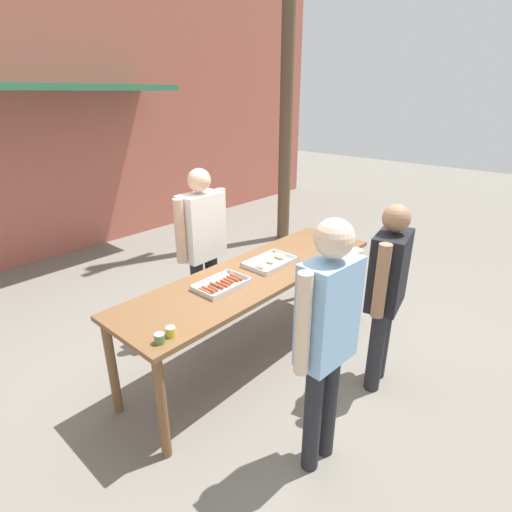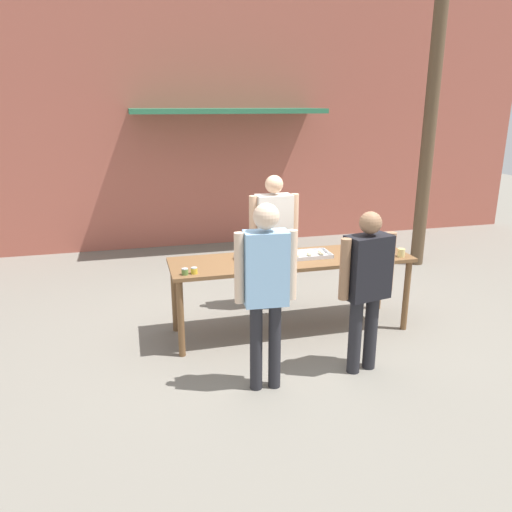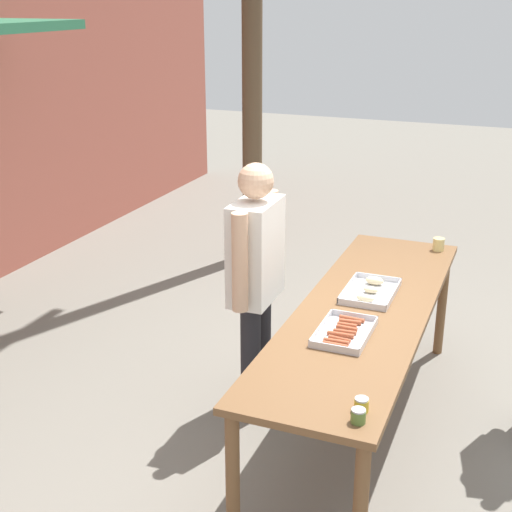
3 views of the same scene
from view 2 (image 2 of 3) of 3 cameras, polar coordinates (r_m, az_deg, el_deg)
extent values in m
plane|color=slate|center=(5.87, 3.91, -8.38)|extent=(24.00, 24.00, 0.00)
cube|color=#A85647|center=(9.18, -3.95, 15.32)|extent=(12.00, 0.12, 4.50)
cube|color=#2D704C|center=(8.64, -3.26, 16.23)|extent=(3.20, 1.00, 0.08)
cube|color=brown|center=(5.56, 4.08, -0.44)|extent=(2.69, 0.76, 0.04)
cylinder|color=brown|center=(5.17, -8.60, -7.13)|extent=(0.07, 0.07, 0.83)
cylinder|color=brown|center=(5.96, 16.78, -4.36)|extent=(0.07, 0.07, 0.83)
cylinder|color=brown|center=(5.75, -9.29, -4.63)|extent=(0.07, 0.07, 0.83)
cylinder|color=brown|center=(6.47, 13.96, -2.44)|extent=(0.07, 0.07, 0.83)
cube|color=silver|center=(5.46, 0.00, -0.46)|extent=(0.44, 0.28, 0.01)
cube|color=silver|center=(5.32, 0.37, -0.67)|extent=(0.44, 0.01, 0.03)
cube|color=silver|center=(5.58, -0.35, 0.15)|extent=(0.44, 0.01, 0.03)
cube|color=silver|center=(5.40, -2.22, -0.42)|extent=(0.01, 0.28, 0.03)
cube|color=silver|center=(5.51, 2.18, -0.08)|extent=(0.01, 0.28, 0.03)
cylinder|color=#A34C2D|center=(5.41, -1.82, -0.41)|extent=(0.03, 0.14, 0.03)
cylinder|color=#A34C2D|center=(5.43, -1.39, -0.36)|extent=(0.03, 0.14, 0.03)
cylinder|color=#A34C2D|center=(5.43, -0.94, -0.38)|extent=(0.03, 0.13, 0.02)
cylinder|color=#A34C2D|center=(5.45, -0.47, -0.30)|extent=(0.03, 0.15, 0.03)
cylinder|color=#A34C2D|center=(5.45, 0.04, -0.31)|extent=(0.03, 0.13, 0.02)
cylinder|color=#A34C2D|center=(5.46, 0.49, -0.26)|extent=(0.03, 0.12, 0.03)
cylinder|color=#A34C2D|center=(5.48, 0.87, -0.20)|extent=(0.03, 0.11, 0.03)
cylinder|color=#A34C2D|center=(5.49, 1.34, -0.17)|extent=(0.04, 0.13, 0.03)
cylinder|color=#A34C2D|center=(5.50, 1.77, -0.15)|extent=(0.03, 0.15, 0.03)
cube|color=silver|center=(5.64, 6.10, 0.01)|extent=(0.47, 0.30, 0.01)
cube|color=silver|center=(5.50, 6.64, -0.21)|extent=(0.47, 0.01, 0.03)
cube|color=silver|center=(5.76, 5.59, 0.63)|extent=(0.47, 0.01, 0.03)
cube|color=silver|center=(5.55, 3.86, 0.05)|extent=(0.01, 0.30, 0.03)
cube|color=silver|center=(5.71, 8.28, 0.39)|extent=(0.01, 0.30, 0.03)
ellipsoid|color=beige|center=(5.58, 4.72, 0.16)|extent=(0.05, 0.11, 0.05)
ellipsoid|color=beige|center=(5.63, 6.11, 0.25)|extent=(0.06, 0.09, 0.04)
ellipsoid|color=beige|center=(5.69, 7.45, 0.43)|extent=(0.07, 0.12, 0.05)
cylinder|color=#567A38|center=(5.04, -8.12, -1.81)|extent=(0.07, 0.07, 0.06)
cylinder|color=#B2B2B7|center=(5.03, -8.14, -1.45)|extent=(0.06, 0.06, 0.01)
cylinder|color=gold|center=(5.06, -7.08, -1.70)|extent=(0.07, 0.07, 0.06)
cylinder|color=#B2B2B7|center=(5.05, -7.10, -1.34)|extent=(0.06, 0.06, 0.01)
cylinder|color=#DBC67A|center=(5.81, 16.26, 0.37)|extent=(0.08, 0.08, 0.09)
cylinder|color=#232328|center=(6.31, 1.15, -2.48)|extent=(0.13, 0.13, 0.81)
cylinder|color=#232328|center=(6.37, 2.84, -2.32)|extent=(0.13, 0.13, 0.81)
cube|color=silver|center=(6.14, 2.07, 4.04)|extent=(0.44, 0.25, 0.64)
sphere|color=#DBAD89|center=(6.05, 2.11, 8.19)|extent=(0.22, 0.22, 0.22)
cylinder|color=#DBAD89|center=(6.06, -0.34, 4.04)|extent=(0.10, 0.10, 0.61)
cylinder|color=#DBAD89|center=(6.22, 4.42, 4.32)|extent=(0.10, 0.10, 0.61)
cylinder|color=#232328|center=(4.59, 2.14, -10.20)|extent=(0.11, 0.11, 0.83)
cylinder|color=#232328|center=(4.56, 0.02, -10.39)|extent=(0.11, 0.11, 0.83)
cube|color=#84B2DB|center=(4.28, 1.14, -1.43)|extent=(0.39, 0.23, 0.66)
sphere|color=beige|center=(4.16, 1.17, 4.56)|extent=(0.22, 0.22, 0.22)
cylinder|color=beige|center=(4.33, 4.15, -1.04)|extent=(0.09, 0.09, 0.62)
cylinder|color=beige|center=(4.24, -1.93, -1.40)|extent=(0.09, 0.09, 0.62)
cylinder|color=#232328|center=(5.04, 12.98, -8.48)|extent=(0.13, 0.13, 0.76)
cylinder|color=#232328|center=(4.93, 11.24, -8.96)|extent=(0.13, 0.13, 0.76)
cube|color=black|center=(4.73, 12.63, -1.24)|extent=(0.46, 0.31, 0.60)
sphere|color=#936B4C|center=(4.62, 12.96, 3.73)|extent=(0.21, 0.21, 0.21)
cylinder|color=#936B4C|center=(4.89, 15.00, -0.64)|extent=(0.09, 0.09, 0.57)
cylinder|color=#936B4C|center=(4.57, 10.11, -1.52)|extent=(0.09, 0.09, 0.57)
cylinder|color=brown|center=(8.29, 20.12, 22.56)|extent=(0.20, 0.20, 6.90)
camera|label=1|loc=(2.97, -28.51, 11.78)|focal=28.00mm
camera|label=3|loc=(4.70, -43.62, 14.12)|focal=50.00mm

